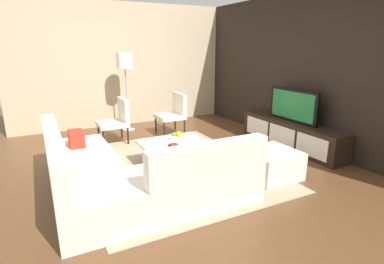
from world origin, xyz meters
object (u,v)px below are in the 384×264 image
accent_chair_near (117,118)px  floor_lamp (125,65)px  television (293,105)px  sectional_couch (123,175)px  media_console (290,134)px  fruit_bowl (177,136)px  accent_chair_far (174,111)px  ottoman (271,164)px  coffee_table (176,154)px  book_stack (175,147)px

accent_chair_near → floor_lamp: floor_lamp is taller
television → sectional_couch: size_ratio=0.46×
media_console → television: television is taller
media_console → fruit_bowl: size_ratio=8.10×
fruit_bowl → accent_chair_far: bearing=157.8°
media_console → ottoman: bearing=-54.6°
sectional_couch → accent_chair_near: accent_chair_near is taller
fruit_bowl → television: bearing=82.8°
coffee_table → accent_chair_far: bearing=157.0°
ottoman → accent_chair_near: bearing=-149.7°
coffee_table → ottoman: ottoman is taller
media_console → ottoman: media_console is taller
coffee_table → book_stack: (0.22, -0.13, 0.21)m
media_console → coffee_table: media_console is taller
coffee_table → ottoman: (0.98, 1.06, -0.00)m
media_console → accent_chair_near: accent_chair_near is taller
sectional_couch → ottoman: 2.09m
fruit_bowl → sectional_couch: bearing=-54.3°
accent_chair_near → television: bearing=64.4°
fruit_bowl → coffee_table: bearing=-29.6°
media_console → accent_chair_near: bearing=-122.5°
book_stack → media_console: bearing=92.8°
ottoman → accent_chair_far: bearing=-173.7°
sectional_couch → coffee_table: 1.18m
accent_chair_far → fruit_bowl: bearing=-13.2°
floor_lamp → fruit_bowl: floor_lamp is taller
television → coffee_table: television is taller
coffee_table → floor_lamp: (-2.47, -0.07, 1.25)m
sectional_couch → television: bearing=98.9°
media_console → television: (0.00, 0.00, 0.55)m
sectional_couch → book_stack: (-0.39, 0.88, 0.12)m
ottoman → fruit_bowl: 1.52m
coffee_table → media_console: bearing=87.5°
fruit_bowl → media_console: bearing=82.8°
sectional_couch → ottoman: bearing=80.0°
accent_chair_near → media_console: bearing=64.4°
ottoman → book_stack: book_stack is taller
television → floor_lamp: bearing=-137.3°
coffee_table → accent_chair_far: (-1.77, 0.75, 0.29)m
ottoman → accent_chair_far: 2.78m
coffee_table → accent_chair_far: accent_chair_far is taller
accent_chair_near → fruit_bowl: accent_chair_near is taller
media_console → television: 0.55m
book_stack → coffee_table: bearing=150.3°
coffee_table → ottoman: 1.44m
book_stack → floor_lamp: bearing=178.9°
sectional_couch → fruit_bowl: (-0.79, 1.10, 0.14)m
sectional_couch → coffee_table: (-0.61, 1.00, -0.09)m
ottoman → fruit_bowl: size_ratio=2.50×
coffee_table → ottoman: size_ratio=1.46×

